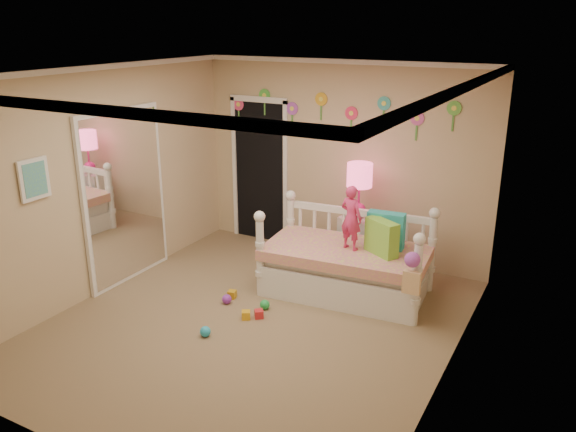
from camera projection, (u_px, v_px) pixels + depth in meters
The scene contains 18 objects.
floor at pixel (253, 324), 6.11m from camera, with size 4.00×4.50×0.01m, color #7F684C.
ceiling at pixel (247, 72), 5.28m from camera, with size 4.00×4.50×0.01m, color white.
back_wall at pixel (341, 161), 7.57m from camera, with size 4.00×0.01×2.60m, color tan.
left_wall at pixel (102, 182), 6.60m from camera, with size 0.01×4.50×2.60m, color tan.
right_wall at pixel (455, 243), 4.79m from camera, with size 0.01×4.50×2.60m, color tan.
crown_molding at pixel (247, 76), 5.29m from camera, with size 4.00×4.50×0.06m, color white, non-canonical shape.
daybed at pixel (347, 252), 6.67m from camera, with size 1.90×1.02×1.03m, color white, non-canonical shape.
pillow_turquoise at pixel (386, 230), 6.58m from camera, with size 0.42×0.15×0.42m, color #22AAA5.
pillow_lime at pixel (382, 237), 6.40m from camera, with size 0.42×0.15×0.40m, color #80CB3E.
child at pixel (351, 218), 6.49m from camera, with size 0.27×0.18×0.75m, color #DE326E.
nightstand at pixel (357, 243), 7.40m from camera, with size 0.42×0.32×0.70m, color white.
table_lamp at pixel (359, 182), 7.14m from camera, with size 0.32×0.32×0.70m.
closet_doorway at pixel (259, 170), 8.21m from camera, with size 0.90×0.04×2.07m, color black.
flower_decals at pixel (336, 112), 7.39m from camera, with size 3.40×0.02×0.50m, color #B2668C, non-canonical shape.
mirror_closet at pixel (125, 197), 6.91m from camera, with size 0.07×1.30×2.10m, color white.
wall_picture at pixel (34, 179), 5.76m from camera, with size 0.05×0.34×0.42m, color white.
hanging_bag at pixel (411, 274), 5.82m from camera, with size 0.20×0.16×0.36m, color beige, non-canonical shape.
toy_scatter at pixel (224, 313), 6.23m from camera, with size 0.80×1.30×0.11m, color #996666, non-canonical shape.
Camera 1 is at (2.92, -4.58, 3.05)m, focal length 36.05 mm.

